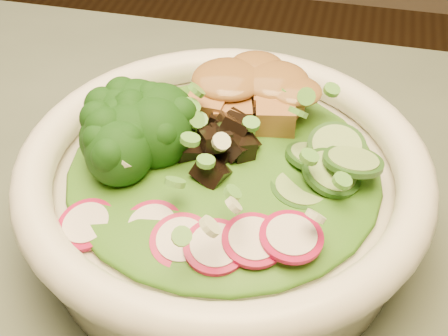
# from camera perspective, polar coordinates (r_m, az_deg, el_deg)

# --- Properties ---
(salad_bowl) EXTENTS (0.28, 0.28, 0.08)m
(salad_bowl) POSITION_cam_1_polar(r_m,az_deg,el_deg) (0.43, -0.00, -2.01)
(salad_bowl) COLOR white
(salad_bowl) RESTS_ON dining_table
(lettuce_bed) EXTENTS (0.21, 0.21, 0.02)m
(lettuce_bed) POSITION_cam_1_polar(r_m,az_deg,el_deg) (0.42, 0.00, 0.10)
(lettuce_bed) COLOR #215D13
(lettuce_bed) RESTS_ON salad_bowl
(broccoli_florets) EXTENTS (0.09, 0.08, 0.05)m
(broccoli_florets) POSITION_cam_1_polar(r_m,az_deg,el_deg) (0.42, -8.66, 3.00)
(broccoli_florets) COLOR black
(broccoli_florets) RESTS_ON salad_bowl
(radish_slices) EXTENTS (0.12, 0.05, 0.02)m
(radish_slices) POSITION_cam_1_polar(r_m,az_deg,el_deg) (0.37, -2.13, -6.40)
(radish_slices) COLOR #9F0C39
(radish_slices) RESTS_ON salad_bowl
(cucumber_slices) EXTENTS (0.08, 0.08, 0.04)m
(cucumber_slices) POSITION_cam_1_polar(r_m,az_deg,el_deg) (0.40, 9.35, -0.20)
(cucumber_slices) COLOR #A5C970
(cucumber_slices) RESTS_ON salad_bowl
(mushroom_heap) EXTENTS (0.08, 0.08, 0.04)m
(mushroom_heap) POSITION_cam_1_polar(r_m,az_deg,el_deg) (0.42, 0.42, 2.73)
(mushroom_heap) COLOR black
(mushroom_heap) RESTS_ON salad_bowl
(tofu_cubes) EXTENTS (0.10, 0.07, 0.04)m
(tofu_cubes) POSITION_cam_1_polar(r_m,az_deg,el_deg) (0.46, 2.17, 6.51)
(tofu_cubes) COLOR #A36E36
(tofu_cubes) RESTS_ON salad_bowl
(peanut_sauce) EXTENTS (0.07, 0.06, 0.02)m
(peanut_sauce) POSITION_cam_1_polar(r_m,az_deg,el_deg) (0.45, 2.22, 7.91)
(peanut_sauce) COLOR brown
(peanut_sauce) RESTS_ON tofu_cubes
(scallion_garnish) EXTENTS (0.20, 0.20, 0.02)m
(scallion_garnish) POSITION_cam_1_polar(r_m,az_deg,el_deg) (0.40, 0.00, 2.78)
(scallion_garnish) COLOR #55A239
(scallion_garnish) RESTS_ON salad_bowl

